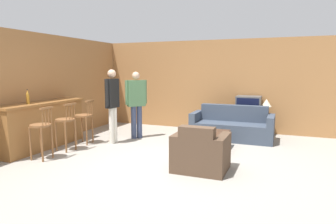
% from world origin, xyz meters
% --- Properties ---
extents(ground_plane, '(24.00, 24.00, 0.00)m').
position_xyz_m(ground_plane, '(0.00, 0.00, 0.00)').
color(ground_plane, gray).
extents(wall_back, '(9.40, 0.08, 2.60)m').
position_xyz_m(wall_back, '(0.00, 3.52, 1.30)').
color(wall_back, '#9E6B3D').
rests_on(wall_back, ground_plane).
extents(wall_left, '(0.08, 8.52, 2.60)m').
position_xyz_m(wall_left, '(-3.22, 1.26, 1.30)').
color(wall_left, '#9E6B3D').
rests_on(wall_left, ground_plane).
extents(bar_counter, '(0.55, 2.25, 1.04)m').
position_xyz_m(bar_counter, '(-2.89, 0.02, 0.53)').
color(bar_counter, brown).
rests_on(bar_counter, ground_plane).
extents(bar_chair_near, '(0.42, 0.42, 1.05)m').
position_xyz_m(bar_chair_near, '(-2.26, -0.66, 0.59)').
color(bar_chair_near, brown).
rests_on(bar_chair_near, ground_plane).
extents(bar_chair_mid, '(0.44, 0.44, 1.05)m').
position_xyz_m(bar_chair_mid, '(-2.26, 0.03, 0.59)').
color(bar_chair_mid, brown).
rests_on(bar_chair_mid, ground_plane).
extents(bar_chair_far, '(0.44, 0.44, 1.05)m').
position_xyz_m(bar_chair_far, '(-2.26, 0.69, 0.59)').
color(bar_chair_far, brown).
rests_on(bar_chair_far, ground_plane).
extents(couch_far, '(2.03, 0.82, 0.85)m').
position_xyz_m(couch_far, '(0.92, 2.46, 0.31)').
color(couch_far, '#384251').
rests_on(couch_far, ground_plane).
extents(armchair_near, '(0.91, 0.78, 0.83)m').
position_xyz_m(armchair_near, '(0.82, -0.16, 0.31)').
color(armchair_near, '#4C3828').
rests_on(armchair_near, ground_plane).
extents(coffee_table, '(0.54, 1.05, 0.38)m').
position_xyz_m(coffee_table, '(0.74, 1.22, 0.33)').
color(coffee_table, '#472D1E').
rests_on(coffee_table, ground_plane).
extents(tv_unit, '(1.22, 0.52, 0.54)m').
position_xyz_m(tv_unit, '(1.23, 3.18, 0.27)').
color(tv_unit, '#2D2319').
rests_on(tv_unit, ground_plane).
extents(tv, '(0.64, 0.51, 0.51)m').
position_xyz_m(tv, '(1.23, 3.18, 0.80)').
color(tv, '#4C4C4C').
rests_on(tv, tv_unit).
extents(bottle, '(0.06, 0.06, 0.31)m').
position_xyz_m(bottle, '(-2.87, -0.36, 1.19)').
color(bottle, '#B27A23').
rests_on(bottle, bar_counter).
extents(book_on_table, '(0.22, 0.20, 0.02)m').
position_xyz_m(book_on_table, '(0.65, 1.36, 0.40)').
color(book_on_table, '#B7AD99').
rests_on(book_on_table, coffee_table).
extents(table_lamp, '(0.27, 0.27, 0.45)m').
position_xyz_m(table_lamp, '(1.69, 3.18, 0.87)').
color(table_lamp, brown).
rests_on(table_lamp, tv_unit).
extents(person_by_window, '(0.43, 0.46, 1.70)m').
position_xyz_m(person_by_window, '(-1.38, 1.66, 0.96)').
color(person_by_window, '#384260').
rests_on(person_by_window, ground_plane).
extents(person_by_counter, '(0.20, 0.51, 1.76)m').
position_xyz_m(person_by_counter, '(-1.66, 0.99, 1.02)').
color(person_by_counter, silver).
rests_on(person_by_counter, ground_plane).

